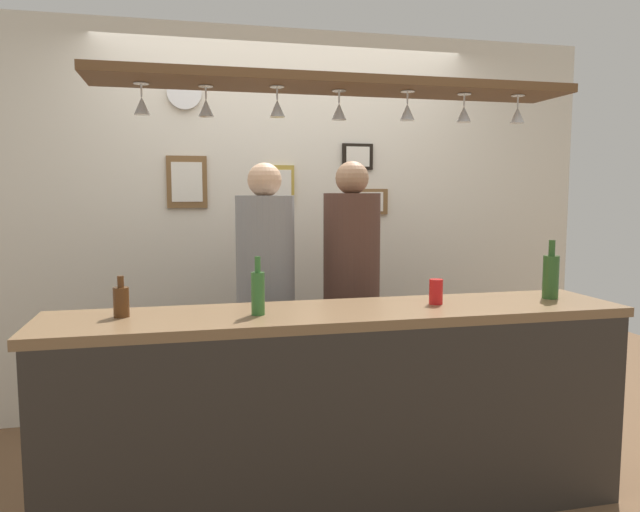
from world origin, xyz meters
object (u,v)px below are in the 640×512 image
bottle_beer_brown_stubby (121,301)px  bottle_beer_green_import (258,292)px  picture_frame_caricature (187,182)px  picture_frame_crest (281,184)px  drink_can (436,292)px  person_middle_grey_shirt (265,278)px  person_right_brown_shirt (352,273)px  bottle_champagne_green (551,275)px  picture_frame_lower_pair (367,202)px  picture_frame_upper_small (358,157)px  wall_clock (184,92)px

bottle_beer_brown_stubby → bottle_beer_green_import: bottle_beer_green_import is taller
picture_frame_caricature → picture_frame_crest: picture_frame_caricature is taller
drink_can → person_middle_grey_shirt: bearing=133.1°
person_right_brown_shirt → bottle_champagne_green: size_ratio=5.63×
person_middle_grey_shirt → picture_frame_caricature: (-0.43, 0.61, 0.56)m
person_middle_grey_shirt → picture_frame_lower_pair: size_ratio=5.58×
bottle_champagne_green → picture_frame_lower_pair: picture_frame_lower_pair is taller
person_right_brown_shirt → picture_frame_crest: bearing=118.0°
drink_can → picture_frame_crest: 1.57m
picture_frame_upper_small → picture_frame_crest: bearing=180.0°
bottle_beer_green_import → picture_frame_lower_pair: bearing=56.1°
bottle_champagne_green → picture_frame_caricature: (-1.78, 1.37, 0.49)m
person_right_brown_shirt → bottle_beer_brown_stubby: bearing=-149.7°
person_middle_grey_shirt → picture_frame_upper_small: picture_frame_upper_small is taller
bottle_champagne_green → picture_frame_caricature: bearing=142.5°
drink_can → wall_clock: 2.12m
bottle_beer_brown_stubby → picture_frame_crest: picture_frame_crest is taller
person_middle_grey_shirt → bottle_beer_brown_stubby: bearing=-135.0°
person_middle_grey_shirt → picture_frame_lower_pair: (0.81, 0.61, 0.43)m
wall_clock → bottle_champagne_green: bearing=-37.4°
bottle_champagne_green → wall_clock: bearing=142.6°
bottle_beer_green_import → picture_frame_upper_small: picture_frame_upper_small is taller
bottle_beer_green_import → person_middle_grey_shirt: bearing=79.7°
person_middle_grey_shirt → bottle_champagne_green: person_middle_grey_shirt is taller
picture_frame_crest → picture_frame_upper_small: bearing=0.0°
bottle_beer_green_import → drink_can: (0.87, 0.05, -0.04)m
person_right_brown_shirt → drink_can: (0.20, -0.77, 0.01)m
bottle_beer_green_import → picture_frame_lower_pair: (0.96, 1.44, 0.37)m
bottle_beer_brown_stubby → picture_frame_upper_small: size_ratio=0.82×
bottle_beer_green_import → wall_clock: 1.81m
picture_frame_caricature → picture_frame_crest: (0.63, 0.00, -0.01)m
bottle_beer_brown_stubby → picture_frame_lower_pair: bearing=41.0°
bottle_beer_brown_stubby → picture_frame_lower_pair: 2.09m
picture_frame_caricature → wall_clock: 0.58m
person_middle_grey_shirt → picture_frame_upper_small: (0.74, 0.61, 0.75)m
picture_frame_lower_pair → picture_frame_crest: picture_frame_crest is taller
picture_frame_lower_pair → wall_clock: 1.43m
drink_can → picture_frame_lower_pair: size_ratio=0.41×
picture_frame_lower_pair → wall_clock: bearing=-179.7°
picture_frame_crest → person_middle_grey_shirt: bearing=-108.0°
picture_frame_caricature → picture_frame_upper_small: bearing=0.0°
bottle_beer_brown_stubby → picture_frame_lower_pair: size_ratio=0.60×
bottle_beer_green_import → person_right_brown_shirt: bearing=50.8°
picture_frame_upper_small → wall_clock: bearing=-179.7°
person_right_brown_shirt → bottle_beer_brown_stubby: 1.46m
person_right_brown_shirt → drink_can: 0.80m
person_middle_grey_shirt → picture_frame_caricature: 0.93m
bottle_beer_brown_stubby → wall_clock: 1.77m
bottle_beer_brown_stubby → picture_frame_upper_small: picture_frame_upper_small is taller
person_middle_grey_shirt → picture_frame_crest: picture_frame_crest is taller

